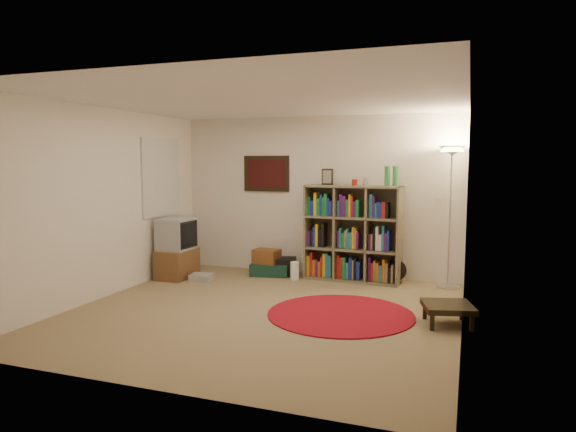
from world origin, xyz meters
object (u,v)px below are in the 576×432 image
Objects in this scene: bookshelf at (351,235)px; suitcase at (270,269)px; side_table at (448,307)px; floor_lamp at (452,171)px; tv_stand at (177,249)px; floor_fan at (396,272)px.

suitcase is (-1.28, -0.08, -0.60)m from bookshelf.
floor_lamp is at bearing 92.12° from side_table.
tv_stand is 1.47× the size of side_table.
tv_stand is at bearing -171.37° from floor_fan.
tv_stand is (-3.25, -0.77, 0.27)m from floor_fan.
floor_fan reaches higher than side_table.
bookshelf is 2.73× the size of side_table.
bookshelf is at bearing 129.87° from side_table.
floor_lamp is at bearing -8.94° from suitcase.
floor_lamp reaches higher than floor_fan.
suitcase is at bearing -178.17° from floor_lamp.
bookshelf is 1.42m from suitcase.
bookshelf is 1.85× the size of tv_stand.
floor_fan is at bearing 14.46° from tv_stand.
tv_stand is at bearing 165.76° from side_table.
bookshelf is at bearing 17.18° from tv_stand.
floor_fan is at bearing 114.07° from side_table.
floor_fan is 0.55× the size of side_table.
floor_lamp is 4.23m from tv_stand.
floor_lamp reaches higher than bookshelf.
tv_stand reaches higher than side_table.
side_table is (0.07, -1.77, -1.47)m from floor_lamp.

